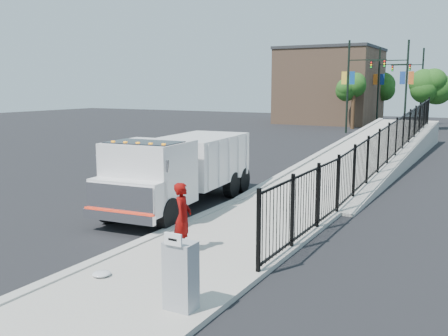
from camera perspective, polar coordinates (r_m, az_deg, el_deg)
The scene contains 18 objects.
ground at distance 14.45m, azimuth -5.63°, elevation -7.18°, with size 120.00×120.00×0.00m, color black.
sidewalk at distance 11.83m, azimuth -3.36°, elevation -10.63°, with size 3.55×12.00×0.12m, color #9E998E.
curb at distance 12.90m, azimuth -10.71°, elevation -8.97°, with size 0.30×12.00×0.16m, color #ADAAA3.
ramp at distance 28.30m, azimuth 16.78°, elevation 0.62°, with size 3.95×24.00×1.70m, color #9E998E.
iron_fence at distance 24.01m, azimuth 18.18°, elevation 1.22°, with size 0.10×28.00×1.80m, color black.
truck at distance 16.86m, azimuth -5.20°, elevation 0.11°, with size 2.97×7.47×2.50m.
worker at distance 12.12m, azimuth -4.73°, elevation -5.64°, with size 0.62×0.41×1.70m, color #6E0604.
utility_cabinet at distance 9.17m, azimuth -4.96°, elevation -12.15°, with size 0.55×0.40×1.25m, color gray.
arrow_sign at distance 8.75m, azimuth -5.84°, elevation -8.12°, with size 0.35×0.04×0.22m, color white.
debris at distance 11.11m, azimuth -13.83°, elevation -11.65°, with size 0.40×0.40×0.10m, color silver.
light_pole_0 at distance 45.27m, azimuth 14.35°, elevation 9.40°, with size 3.77×0.22×8.00m.
light_pole_1 at distance 46.36m, azimuth 19.75°, elevation 9.13°, with size 3.78×0.22×8.00m.
light_pole_2 at distance 55.32m, azimuth 17.55°, elevation 9.19°, with size 3.78×0.22×8.00m.
light_pole_3 at distance 56.78m, azimuth 21.36°, elevation 8.98°, with size 3.78×0.22×8.00m.
tree_0 at distance 49.79m, azimuth 14.63°, elevation 8.84°, with size 2.29×2.29×5.15m.
tree_1 at distance 51.26m, azimuth 22.24°, elevation 8.50°, with size 2.70×2.70×5.35m.
tree_2 at distance 61.24m, azimuth 17.61°, elevation 8.79°, with size 2.93×2.93×5.47m.
building at distance 57.91m, azimuth 12.02°, elevation 9.05°, with size 10.00×10.00×8.00m, color #8C664C.
Camera 1 is at (7.87, -11.40, 4.10)m, focal length 40.00 mm.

